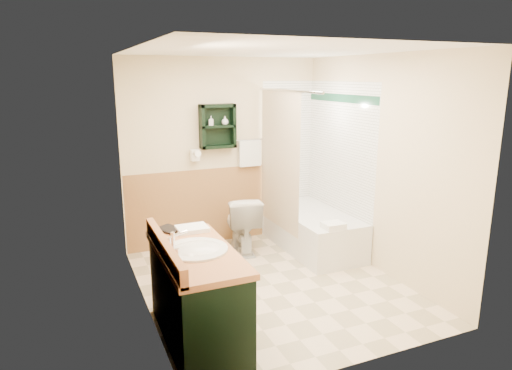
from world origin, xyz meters
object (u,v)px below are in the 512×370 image
object	(u,v)px
hair_dryer	(195,155)
vanity_book	(162,221)
toilet	(242,224)
wall_shelf	(218,126)
soap_bottle_a	(211,123)
bathtub	(312,230)
vanity	(198,295)
soap_bottle_b	(225,121)

from	to	relation	value
hair_dryer	vanity_book	xyz separation A→B (m)	(-0.76, -1.57, -0.29)
toilet	vanity_book	size ratio (longest dim) A/B	3.12
wall_shelf	soap_bottle_a	bearing A→B (deg)	-176.66
hair_dryer	bathtub	xyz separation A→B (m)	(1.33, -0.67, -0.96)
vanity	soap_bottle_a	xyz separation A→B (m)	(0.81, 2.06, 1.20)
soap_bottle_a	wall_shelf	bearing A→B (deg)	3.34
vanity_book	soap_bottle_b	world-z (taller)	soap_bottle_b
wall_shelf	toilet	distance (m)	1.26
vanity	soap_bottle_a	bearing A→B (deg)	68.59
toilet	soap_bottle_a	bearing A→B (deg)	-43.94
wall_shelf	bathtub	bearing A→B (deg)	-32.38
wall_shelf	soap_bottle_b	distance (m)	0.11
hair_dryer	vanity	bearing A→B (deg)	-105.86
hair_dryer	soap_bottle_b	distance (m)	0.57
toilet	hair_dryer	bearing A→B (deg)	-29.04
soap_bottle_a	soap_bottle_b	size ratio (longest dim) A/B	1.07
hair_dryer	toilet	bearing A→B (deg)	-39.65
vanity	vanity_book	size ratio (longest dim) A/B	5.35
hair_dryer	bathtub	size ratio (longest dim) A/B	0.16
vanity_book	wall_shelf	bearing A→B (deg)	25.51
vanity	soap_bottle_b	distance (m)	2.59
vanity_book	soap_bottle_a	world-z (taller)	soap_bottle_a
bathtub	soap_bottle_a	xyz separation A→B (m)	(-1.11, 0.64, 1.35)
bathtub	wall_shelf	bearing A→B (deg)	147.62
hair_dryer	soap_bottle_a	distance (m)	0.45
soap_bottle_b	wall_shelf	bearing A→B (deg)	177.01
bathtub	vanity_book	bearing A→B (deg)	-156.71
wall_shelf	toilet	xyz separation A→B (m)	(0.17, -0.37, -1.19)
wall_shelf	vanity	world-z (taller)	wall_shelf
vanity	soap_bottle_b	bearing A→B (deg)	64.36
vanity	toilet	world-z (taller)	vanity
vanity_book	soap_bottle_b	distance (m)	2.05
vanity	soap_bottle_a	world-z (taller)	soap_bottle_a
wall_shelf	vanity_book	world-z (taller)	wall_shelf
bathtub	vanity_book	xyz separation A→B (m)	(-2.08, -0.90, 0.66)
bathtub	vanity_book	size ratio (longest dim) A/B	6.45
wall_shelf	vanity	xyz separation A→B (m)	(-0.89, -2.07, -1.15)
bathtub	toilet	size ratio (longest dim) A/B	2.07
vanity	soap_bottle_b	size ratio (longest dim) A/B	11.62
vanity_book	soap_bottle_a	xyz separation A→B (m)	(0.97, 1.54, 0.68)
bathtub	soap_bottle_a	distance (m)	1.86
vanity	bathtub	distance (m)	2.39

